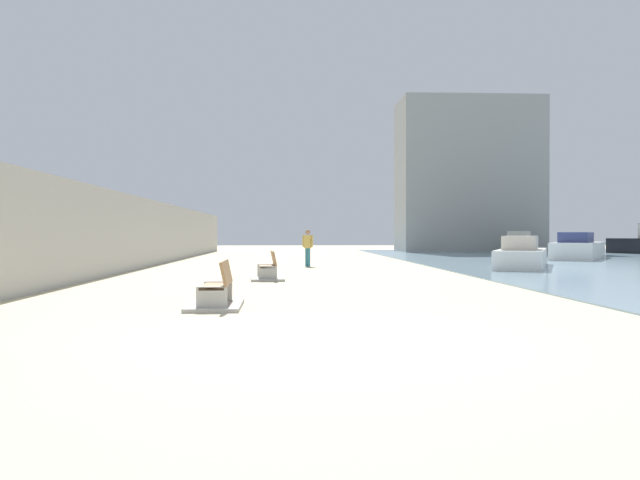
{
  "coord_description": "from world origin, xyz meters",
  "views": [
    {
      "loc": [
        -0.58,
        -9.34,
        1.54
      ],
      "look_at": [
        0.5,
        12.69,
        1.33
      ],
      "focal_mm": 36.15,
      "sensor_mm": 36.0,
      "label": 1
    }
  ],
  "objects_px": {
    "bench_near": "(217,296)",
    "boat_far_right": "(522,255)",
    "boat_nearest": "(578,249)",
    "bench_far": "(268,273)",
    "boat_outer": "(520,245)",
    "person_walking": "(308,245)"
  },
  "relations": [
    {
      "from": "bench_near",
      "to": "boat_far_right",
      "type": "xyz_separation_m",
      "value": [
        11.97,
        14.79,
        0.35
      ]
    },
    {
      "from": "boat_nearest",
      "to": "bench_near",
      "type": "bearing_deg",
      "value": -127.84
    },
    {
      "from": "bench_far",
      "to": "boat_far_right",
      "type": "height_order",
      "value": "boat_far_right"
    },
    {
      "from": "boat_far_right",
      "to": "boat_nearest",
      "type": "bearing_deg",
      "value": 53.96
    },
    {
      "from": "bench_far",
      "to": "boat_outer",
      "type": "bearing_deg",
      "value": 55.45
    },
    {
      "from": "bench_far",
      "to": "boat_far_right",
      "type": "distance_m",
      "value": 12.99
    },
    {
      "from": "bench_far",
      "to": "boat_outer",
      "type": "distance_m",
      "value": 32.67
    },
    {
      "from": "bench_near",
      "to": "bench_far",
      "type": "distance_m",
      "value": 8.2
    },
    {
      "from": "boat_nearest",
      "to": "boat_outer",
      "type": "height_order",
      "value": "boat_outer"
    },
    {
      "from": "bench_near",
      "to": "boat_outer",
      "type": "relative_size",
      "value": 0.33
    },
    {
      "from": "boat_far_right",
      "to": "boat_outer",
      "type": "distance_m",
      "value": 21.57
    },
    {
      "from": "bench_near",
      "to": "boat_outer",
      "type": "height_order",
      "value": "boat_outer"
    },
    {
      "from": "bench_far",
      "to": "boat_far_right",
      "type": "bearing_deg",
      "value": 30.71
    },
    {
      "from": "boat_outer",
      "to": "bench_near",
      "type": "bearing_deg",
      "value": -118.87
    },
    {
      "from": "bench_far",
      "to": "person_walking",
      "type": "distance_m",
      "value": 8.86
    },
    {
      "from": "bench_far",
      "to": "boat_nearest",
      "type": "relative_size",
      "value": 0.28
    },
    {
      "from": "boat_far_right",
      "to": "boat_outer",
      "type": "bearing_deg",
      "value": 70.03
    },
    {
      "from": "bench_far",
      "to": "bench_near",
      "type": "bearing_deg",
      "value": -95.65
    },
    {
      "from": "boat_nearest",
      "to": "boat_outer",
      "type": "relative_size",
      "value": 1.17
    },
    {
      "from": "bench_far",
      "to": "boat_outer",
      "type": "height_order",
      "value": "boat_outer"
    },
    {
      "from": "boat_far_right",
      "to": "boat_nearest",
      "type": "height_order",
      "value": "boat_nearest"
    },
    {
      "from": "boat_far_right",
      "to": "boat_outer",
      "type": "height_order",
      "value": "boat_outer"
    }
  ]
}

